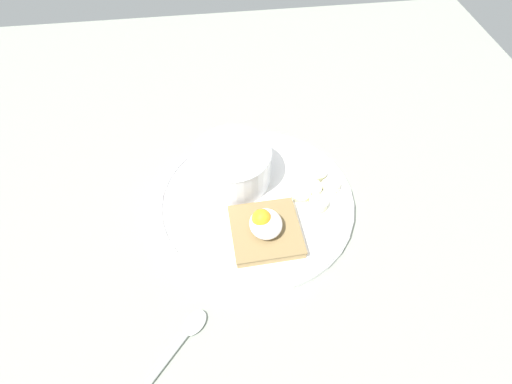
# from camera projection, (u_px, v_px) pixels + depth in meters

# --- Properties ---
(ground_plane) EXTENTS (1.20, 1.20, 0.02)m
(ground_plane) POSITION_uv_depth(u_px,v_px,m) (256.00, 208.00, 0.62)
(ground_plane) COLOR gray
(ground_plane) RESTS_ON ground
(plate) EXTENTS (0.30, 0.30, 0.02)m
(plate) POSITION_uv_depth(u_px,v_px,m) (256.00, 201.00, 0.61)
(plate) COLOR white
(plate) RESTS_ON ground_plane
(oatmeal_bowl) EXTENTS (0.12, 0.12, 0.06)m
(oatmeal_bowl) POSITION_uv_depth(u_px,v_px,m) (233.00, 165.00, 0.61)
(oatmeal_bowl) COLOR white
(oatmeal_bowl) RESTS_ON plate
(toast_slice) EXTENTS (0.10, 0.10, 0.01)m
(toast_slice) POSITION_uv_depth(u_px,v_px,m) (266.00, 231.00, 0.56)
(toast_slice) COLOR olive
(toast_slice) RESTS_ON plate
(poached_egg) EXTENTS (0.05, 0.05, 0.03)m
(poached_egg) POSITION_uv_depth(u_px,v_px,m) (266.00, 222.00, 0.55)
(poached_egg) COLOR white
(poached_egg) RESTS_ON toast_slice
(banana_slice_front) EXTENTS (0.04, 0.04, 0.02)m
(banana_slice_front) POSITION_uv_depth(u_px,v_px,m) (301.00, 195.00, 0.61)
(banana_slice_front) COLOR #F2EEBA
(banana_slice_front) RESTS_ON plate
(banana_slice_left) EXTENTS (0.04, 0.04, 0.01)m
(banana_slice_left) POSITION_uv_depth(u_px,v_px,m) (300.00, 178.00, 0.63)
(banana_slice_left) COLOR beige
(banana_slice_left) RESTS_ON plate
(banana_slice_back) EXTENTS (0.04, 0.04, 0.01)m
(banana_slice_back) POSITION_uv_depth(u_px,v_px,m) (331.00, 185.00, 0.62)
(banana_slice_back) COLOR #EDEBC0
(banana_slice_back) RESTS_ON plate
(banana_slice_right) EXTENTS (0.05, 0.05, 0.01)m
(banana_slice_right) POSITION_uv_depth(u_px,v_px,m) (316.00, 173.00, 0.64)
(banana_slice_right) COLOR beige
(banana_slice_right) RESTS_ON plate
(banana_slice_inner) EXTENTS (0.04, 0.04, 0.01)m
(banana_slice_inner) POSITION_uv_depth(u_px,v_px,m) (312.00, 188.00, 0.62)
(banana_slice_inner) COLOR beige
(banana_slice_inner) RESTS_ON plate
(banana_slice_outer) EXTENTS (0.04, 0.04, 0.02)m
(banana_slice_outer) POSITION_uv_depth(u_px,v_px,m) (318.00, 203.00, 0.60)
(banana_slice_outer) COLOR beige
(banana_slice_outer) RESTS_ON plate
(spoon) EXTENTS (0.09, 0.08, 0.01)m
(spoon) POSITION_uv_depth(u_px,v_px,m) (184.00, 336.00, 0.48)
(spoon) COLOR silver
(spoon) RESTS_ON ground_plane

